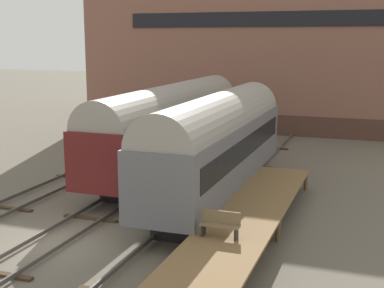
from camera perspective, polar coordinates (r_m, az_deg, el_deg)
name	(u,v)px	position (r m, az deg, el deg)	size (l,w,h in m)	color
ground_plane	(51,244)	(21.82, -14.81, -10.23)	(200.00, 200.00, 0.00)	#60594C
track_middle	(51,240)	(21.77, -14.83, -9.88)	(2.60, 60.00, 0.26)	#4C4742
track_right	(154,255)	(19.76, -4.07, -11.74)	(2.60, 60.00, 0.26)	#4C4742
train_car_grey	(218,140)	(26.01, 2.77, 0.42)	(2.99, 15.26, 5.25)	black
train_car_maroon	(171,122)	(31.89, -2.26, 2.36)	(3.01, 18.32, 5.19)	black
station_platform	(248,215)	(21.52, 6.00, -7.52)	(2.73, 15.92, 1.03)	brown
bench	(220,223)	(18.81, 3.04, -8.44)	(1.40, 0.40, 0.91)	brown
warehouse_building	(277,31)	(50.83, 9.08, 11.80)	(32.56, 13.54, 17.04)	#4F342A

